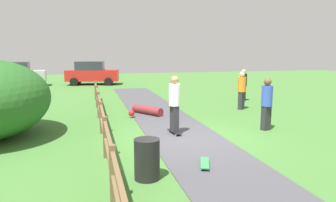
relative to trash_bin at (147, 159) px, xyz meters
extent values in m
plane|color=#427533|center=(1.80, 2.94, -0.45)|extent=(60.00, 60.00, 0.00)
cube|color=#47474C|center=(1.80, 2.94, -0.44)|extent=(2.40, 28.00, 0.02)
cube|color=brown|center=(-0.80, -0.92, 0.10)|extent=(0.12, 0.12, 1.10)
cube|color=brown|center=(-0.80, 1.65, 0.10)|extent=(0.12, 0.12, 1.10)
cube|color=brown|center=(-0.80, 4.23, 0.10)|extent=(0.12, 0.12, 1.10)
cube|color=brown|center=(-0.80, 6.80, 0.10)|extent=(0.12, 0.12, 1.10)
cube|color=brown|center=(-0.80, 9.37, 0.10)|extent=(0.12, 0.12, 1.10)
cube|color=brown|center=(-0.80, 11.94, 0.10)|extent=(0.12, 0.12, 1.10)
cube|color=brown|center=(-0.80, 2.94, 0.05)|extent=(0.08, 18.00, 0.09)
cube|color=brown|center=(-0.80, 2.94, 0.50)|extent=(0.08, 18.00, 0.09)
cylinder|color=black|center=(0.00, 0.00, 0.00)|extent=(0.56, 0.56, 0.90)
cube|color=black|center=(1.57, 3.51, -0.36)|extent=(0.32, 0.82, 0.02)
cylinder|color=silver|center=(1.45, 3.78, -0.40)|extent=(0.04, 0.06, 0.06)
cylinder|color=silver|center=(1.60, 3.80, -0.40)|extent=(0.04, 0.06, 0.06)
cylinder|color=silver|center=(1.54, 3.22, -0.40)|extent=(0.04, 0.06, 0.06)
cylinder|color=silver|center=(1.69, 3.25, -0.40)|extent=(0.04, 0.06, 0.06)
cube|color=#2D2D33|center=(1.57, 3.51, 0.09)|extent=(0.25, 0.35, 0.87)
cylinder|color=white|center=(1.57, 3.51, 0.89)|extent=(0.44, 0.44, 0.73)
sphere|color=#9E704C|center=(1.57, 3.51, 1.38)|extent=(0.26, 0.26, 0.26)
cylinder|color=maroon|center=(1.29, 7.02, -0.25)|extent=(1.20, 1.53, 0.36)
sphere|color=red|center=(0.52, 6.50, -0.25)|extent=(0.26, 0.26, 0.26)
cube|color=#338C4C|center=(1.49, 0.41, -0.36)|extent=(0.46, 0.82, 0.02)
cylinder|color=silver|center=(1.52, 0.70, -0.40)|extent=(0.05, 0.07, 0.06)
cylinder|color=silver|center=(1.66, 0.65, -0.40)|extent=(0.05, 0.07, 0.06)
cylinder|color=silver|center=(1.33, 0.17, -0.40)|extent=(0.05, 0.07, 0.06)
cylinder|color=silver|center=(1.47, 0.12, -0.40)|extent=(0.05, 0.07, 0.06)
cube|color=#2D2D33|center=(5.88, 7.20, -0.03)|extent=(0.37, 0.36, 0.85)
cylinder|color=orange|center=(5.88, 7.20, 0.75)|extent=(0.53, 0.53, 0.71)
sphere|color=beige|center=(5.88, 7.20, 1.23)|extent=(0.25, 0.25, 0.25)
cube|color=#2D2D33|center=(7.17, 9.56, -0.04)|extent=(0.38, 0.35, 0.83)
cylinder|color=black|center=(7.17, 9.56, 0.72)|extent=(0.53, 0.53, 0.69)
sphere|color=tan|center=(7.17, 9.56, 1.19)|extent=(0.25, 0.25, 0.25)
cube|color=#2D2D33|center=(4.86, 3.30, -0.02)|extent=(0.37, 0.29, 0.86)
cylinder|color=blue|center=(4.86, 3.30, 0.77)|extent=(0.48, 0.48, 0.72)
sphere|color=brown|center=(4.86, 3.30, 1.26)|extent=(0.26, 0.26, 0.26)
cube|color=red|center=(-0.83, 20.48, 0.32)|extent=(4.42, 2.36, 0.90)
cube|color=#2D333D|center=(-1.02, 20.52, 1.12)|extent=(2.42, 1.89, 0.70)
cylinder|color=black|center=(0.65, 21.13, -0.13)|extent=(0.67, 0.34, 0.64)
cylinder|color=black|center=(0.36, 19.40, -0.13)|extent=(0.67, 0.34, 0.64)
cylinder|color=black|center=(-2.02, 21.57, -0.13)|extent=(0.67, 0.34, 0.64)
cylinder|color=black|center=(-2.30, 19.83, -0.13)|extent=(0.67, 0.34, 0.64)
cube|color=#B7B7BC|center=(-6.59, 20.48, 0.32)|extent=(4.28, 1.89, 0.90)
cube|color=#2D333D|center=(-6.79, 20.47, 1.12)|extent=(2.27, 1.66, 0.70)
cylinder|color=black|center=(-5.28, 21.43, -0.13)|extent=(0.65, 0.27, 0.64)
cylinder|color=black|center=(-5.20, 19.67, -0.13)|extent=(0.65, 0.27, 0.64)
cylinder|color=black|center=(-7.98, 21.30, -0.13)|extent=(0.65, 0.27, 0.64)
camera|label=1|loc=(-1.17, -6.57, 2.33)|focal=34.16mm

